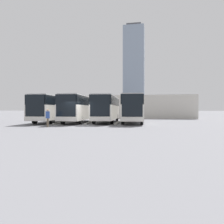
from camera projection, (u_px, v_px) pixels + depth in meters
ground_plane at (78, 126)px, 22.82m from camera, size 600.00×600.00×0.00m
bus_0 at (133, 108)px, 27.75m from camera, size 3.36×11.61×3.41m
curb_divider_0 at (117, 123)px, 26.43m from camera, size 0.73×5.83×0.15m
bus_1 at (107, 108)px, 28.64m from camera, size 3.36×11.61×3.41m
curb_divider_1 at (91, 122)px, 27.32m from camera, size 0.73×5.83×0.15m
bus_2 at (80, 108)px, 28.36m from camera, size 3.36×11.61×3.41m
curb_divider_2 at (62, 123)px, 27.04m from camera, size 0.73×5.83×0.15m
bus_3 at (54, 108)px, 28.82m from camera, size 3.36×11.61×3.41m
pedestrian at (48, 117)px, 21.07m from camera, size 0.51×0.51×1.73m
station_building at (116, 107)px, 45.57m from camera, size 30.95×11.95×4.40m
office_tower at (134, 69)px, 196.93m from camera, size 18.25×18.25×77.73m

